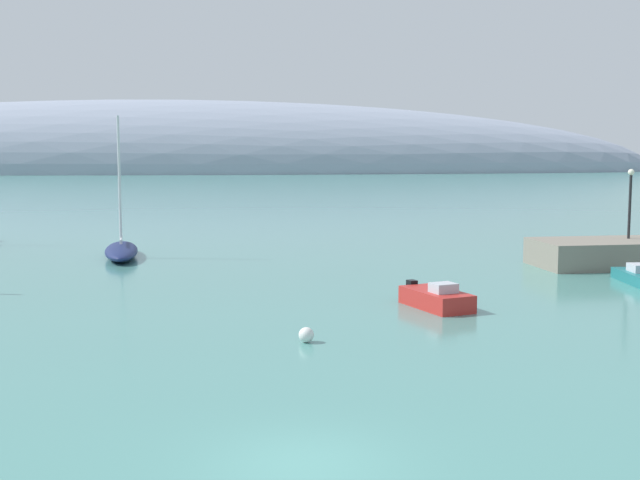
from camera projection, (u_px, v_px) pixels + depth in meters
water at (303, 463)px, 17.51m from camera, size 600.00×600.00×0.00m
distant_ridge at (163, 172)px, 244.17m from camera, size 305.19×58.56×42.83m
sailboat_navy_outer_mooring at (121, 250)px, 50.66m from camera, size 2.96×8.17×8.77m
motorboat_red_foreground at (436, 298)px, 34.63m from camera, size 2.73×4.13×1.15m
mooring_buoy_white at (306, 335)px, 28.44m from camera, size 0.54×0.54×0.54m
harbor_lamp_post at (630, 196)px, 47.37m from camera, size 0.36×0.36×4.05m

